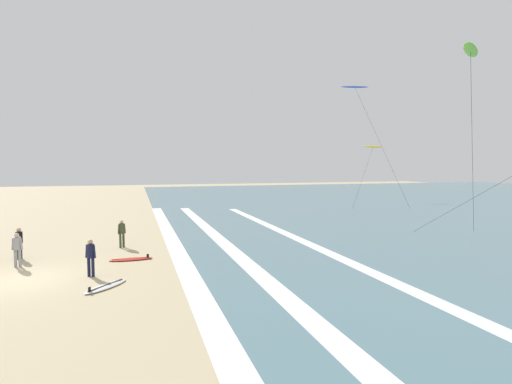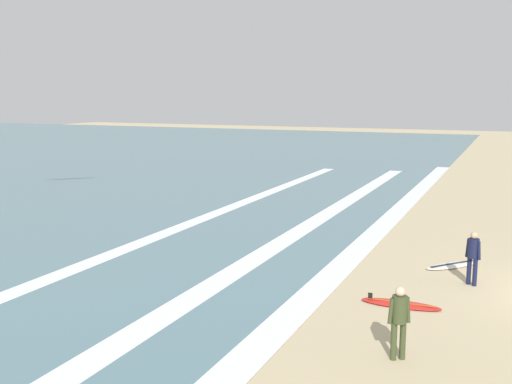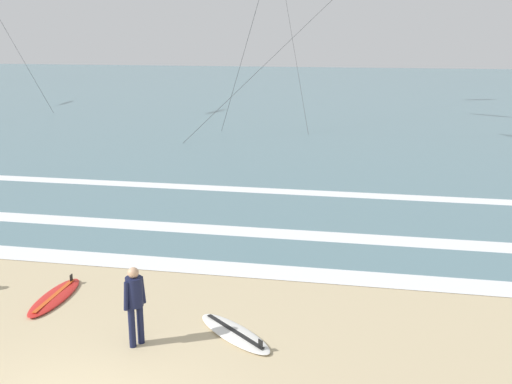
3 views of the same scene
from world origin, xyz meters
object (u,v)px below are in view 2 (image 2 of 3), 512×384
object	(u,v)px
surfer_right_near	(399,316)
surfboard_right_spare	(452,265)
surfboard_left_pile	(401,304)
surfer_left_near	(473,253)

from	to	relation	value
surfer_right_near	surfboard_right_spare	distance (m)	7.72
surfer_right_near	surfboard_left_pile	distance (m)	3.45
surfer_right_near	surfboard_right_spare	bearing A→B (deg)	-2.73
surfboard_right_spare	surfer_right_near	bearing A→B (deg)	177.27
surfer_left_near	surfboard_left_pile	distance (m)	3.18
surfer_left_near	surfer_right_near	world-z (taller)	same
surfer_right_near	surfer_left_near	bearing A→B (deg)	-10.33
surfboard_left_pile	surfboard_right_spare	xyz separation A→B (m)	(4.37, -0.88, 0.00)
surfer_left_near	surfboard_right_spare	bearing A→B (deg)	21.85
surfer_left_near	surfboard_right_spare	world-z (taller)	surfer_left_near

